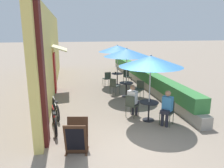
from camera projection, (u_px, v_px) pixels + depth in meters
name	position (u px, v px, depth m)	size (l,w,h in m)	color
ground_plane	(130.00, 145.00, 6.34)	(120.00, 120.00, 0.00)	gray
cafe_facade_wall	(51.00, 52.00, 12.02)	(0.98, 14.26, 4.20)	#E0CC6B
planter_hedge	(142.00, 76.00, 13.44)	(0.60, 13.26, 1.01)	gray
patio_table_near	(149.00, 108.00, 8.00)	(0.70, 0.70, 0.71)	black
patio_umbrella_near	(151.00, 61.00, 7.59)	(2.24, 2.24, 2.44)	#B7B7BC
cafe_chair_near_left	(168.00, 110.00, 7.68)	(0.57, 0.57, 0.87)	#384238
seated_patron_near_left	(167.00, 107.00, 7.55)	(0.51, 0.51, 1.25)	#23232D
cafe_chair_near_right	(131.00, 104.00, 8.31)	(0.57, 0.57, 0.87)	#384238
seated_patron_near_right	(133.00, 99.00, 8.36)	(0.51, 0.51, 1.25)	#23232D
coffee_cup_near	(150.00, 100.00, 8.03)	(0.07, 0.07, 0.09)	#232328
patio_table_mid	(126.00, 87.00, 10.93)	(0.70, 0.70, 0.71)	black
patio_umbrella_mid	(127.00, 53.00, 10.52)	(2.24, 2.24, 2.44)	#B7B7BC
cafe_chair_mid_left	(114.00, 85.00, 11.24)	(0.57, 0.57, 0.87)	#384238
cafe_chair_mid_right	(139.00, 88.00, 10.61)	(0.57, 0.57, 0.87)	#384238
coffee_cup_mid	(125.00, 82.00, 10.81)	(0.07, 0.07, 0.09)	white
patio_table_far	(117.00, 77.00, 13.27)	(0.70, 0.70, 0.71)	black
patio_umbrella_far	(117.00, 49.00, 12.86)	(2.24, 2.24, 2.44)	#B7B7BC
cafe_chair_far_left	(107.00, 78.00, 12.94)	(0.47, 0.47, 0.87)	#384238
cafe_chair_far_right	(127.00, 75.00, 13.59)	(0.47, 0.47, 0.87)	#384238
coffee_cup_far	(116.00, 73.00, 13.21)	(0.07, 0.07, 0.09)	#232328
bicycle_leaning	(54.00, 121.00, 7.24)	(0.27, 1.62, 0.71)	black
bicycle_second	(56.00, 109.00, 8.40)	(0.37, 1.60, 0.70)	black
menu_board	(77.00, 137.00, 5.91)	(0.69, 0.73, 0.91)	#422819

